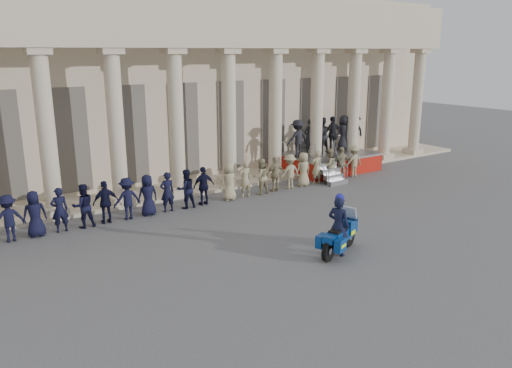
% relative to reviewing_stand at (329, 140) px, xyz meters
% --- Properties ---
extents(ground, '(90.00, 90.00, 0.00)m').
position_rel_reviewing_stand_xyz_m(ground, '(-10.09, -8.11, -1.61)').
color(ground, '#4A4A4D').
rests_on(ground, ground).
extents(building, '(40.00, 12.50, 9.00)m').
position_rel_reviewing_stand_xyz_m(building, '(-10.09, 6.63, 2.91)').
color(building, tan).
rests_on(building, ground).
extents(officer_rank, '(21.73, 0.61, 1.61)m').
position_rel_reviewing_stand_xyz_m(officer_rank, '(-10.33, -1.86, -0.81)').
color(officer_rank, black).
rests_on(officer_rank, ground).
extents(reviewing_stand, '(5.22, 4.33, 2.83)m').
position_rel_reviewing_stand_xyz_m(reviewing_stand, '(0.00, 0.00, 0.00)').
color(reviewing_stand, gray).
rests_on(reviewing_stand, ground).
extents(motorcycle, '(2.03, 1.22, 1.37)m').
position_rel_reviewing_stand_xyz_m(motorcycle, '(-7.42, -8.78, -1.02)').
color(motorcycle, black).
rests_on(motorcycle, ground).
extents(rider, '(0.67, 0.81, 1.99)m').
position_rel_reviewing_stand_xyz_m(rider, '(-7.53, -8.82, -0.63)').
color(rider, black).
rests_on(rider, ground).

